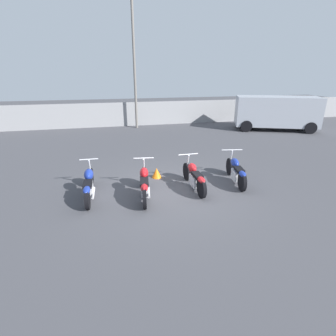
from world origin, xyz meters
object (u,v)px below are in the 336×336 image
traffic_cone_near (157,173)px  light_pole_left (134,54)px  motorcycle_slot_3 (236,171)px  parked_van (276,112)px  motorcycle_slot_1 (144,183)px  motorcycle_slot_0 (89,184)px  motorcycle_slot_2 (194,177)px

traffic_cone_near → light_pole_left: bearing=87.6°
motorcycle_slot_3 → parked_van: size_ratio=0.38×
light_pole_left → traffic_cone_near: 9.89m
light_pole_left → parked_van: size_ratio=1.46×
light_pole_left → motorcycle_slot_3: bearing=-77.8°
light_pole_left → parked_van: 9.52m
traffic_cone_near → motorcycle_slot_1: bearing=-114.1°
motorcycle_slot_1 → traffic_cone_near: 1.58m
traffic_cone_near → motorcycle_slot_0: bearing=-155.0°
parked_van → light_pole_left: bearing=94.1°
motorcycle_slot_1 → parked_van: parked_van is taller
motorcycle_slot_0 → motorcycle_slot_2: 3.22m
motorcycle_slot_0 → parked_van: (11.08, 7.22, 0.74)m
motorcycle_slot_0 → motorcycle_slot_3: motorcycle_slot_3 is taller
parked_van → motorcycle_slot_3: bearing=160.5°
motorcycle_slot_1 → motorcycle_slot_0: bearing=174.3°
motorcycle_slot_2 → traffic_cone_near: 1.56m
parked_van → traffic_cone_near: size_ratio=14.87×
motorcycle_slot_0 → motorcycle_slot_1: size_ratio=1.04×
light_pole_left → motorcycle_slot_1: (-1.00, -10.30, -4.08)m
light_pole_left → motorcycle_slot_0: bearing=-104.7°
motorcycle_slot_1 → parked_van: (9.49, 7.60, 0.71)m
motorcycle_slot_1 → motorcycle_slot_3: 3.16m
motorcycle_slot_3 → parked_van: 9.64m
motorcycle_slot_3 → motorcycle_slot_0: bearing=-170.2°
motorcycle_slot_0 → traffic_cone_near: motorcycle_slot_0 is taller
light_pole_left → motorcycle_slot_0: 11.04m
parked_van → traffic_cone_near: bearing=146.7°
motorcycle_slot_1 → traffic_cone_near: size_ratio=5.90×
traffic_cone_near → motorcycle_slot_2: bearing=-50.3°
motorcycle_slot_0 → motorcycle_slot_2: bearing=-1.2°
light_pole_left → motorcycle_slot_1: light_pole_left is taller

